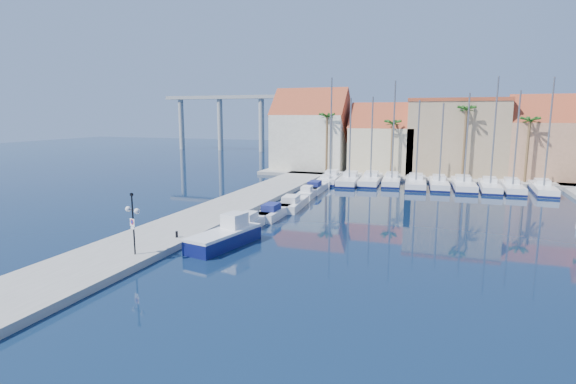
# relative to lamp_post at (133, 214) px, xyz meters

# --- Properties ---
(ground) EXTENTS (260.00, 260.00, 0.00)m
(ground) POSITION_rel_lamp_post_xyz_m (7.33, 2.55, -3.22)
(ground) COLOR black
(ground) RESTS_ON ground
(quay_west) EXTENTS (6.00, 77.00, 0.50)m
(quay_west) POSITION_rel_lamp_post_xyz_m (-1.67, 16.05, -2.97)
(quay_west) COLOR gray
(quay_west) RESTS_ON ground
(shore_north) EXTENTS (54.00, 16.00, 0.50)m
(shore_north) POSITION_rel_lamp_post_xyz_m (17.33, 50.55, -2.97)
(shore_north) COLOR gray
(shore_north) RESTS_ON ground
(lamp_post) EXTENTS (1.35, 0.73, 4.15)m
(lamp_post) POSITION_rel_lamp_post_xyz_m (0.00, 0.00, 0.00)
(lamp_post) COLOR black
(lamp_post) RESTS_ON quay_west
(bollard) EXTENTS (0.19, 0.19, 0.48)m
(bollard) POSITION_rel_lamp_post_xyz_m (0.27, 4.49, -2.48)
(bollard) COLOR black
(bollard) RESTS_ON quay_west
(fishing_boat) EXTENTS (3.42, 6.80, 2.27)m
(fishing_boat) POSITION_rel_lamp_post_xyz_m (4.00, 5.27, -2.47)
(fishing_boat) COLOR #0D134F
(fishing_boat) RESTS_ON ground
(motorboat_west_0) EXTENTS (1.91, 5.64, 1.40)m
(motorboat_west_0) POSITION_rel_lamp_post_xyz_m (3.40, 10.89, -2.71)
(motorboat_west_0) COLOR white
(motorboat_west_0) RESTS_ON ground
(motorboat_west_1) EXTENTS (1.90, 5.80, 1.40)m
(motorboat_west_1) POSITION_rel_lamp_post_xyz_m (3.88, 15.16, -2.71)
(motorboat_west_1) COLOR white
(motorboat_west_1) RESTS_ON ground
(motorboat_west_2) EXTENTS (2.62, 6.68, 1.40)m
(motorboat_west_2) POSITION_rel_lamp_post_xyz_m (4.23, 19.75, -2.71)
(motorboat_west_2) COLOR white
(motorboat_west_2) RESTS_ON ground
(motorboat_west_3) EXTENTS (1.99, 5.14, 1.40)m
(motorboat_west_3) POSITION_rel_lamp_post_xyz_m (3.91, 26.20, -2.71)
(motorboat_west_3) COLOR white
(motorboat_west_3) RESTS_ON ground
(motorboat_west_4) EXTENTS (2.19, 6.19, 1.40)m
(motorboat_west_4) POSITION_rel_lamp_post_xyz_m (3.68, 30.33, -2.71)
(motorboat_west_4) COLOR white
(motorboat_west_4) RESTS_ON ground
(motorboat_west_5) EXTENTS (2.15, 5.48, 1.40)m
(motorboat_west_5) POSITION_rel_lamp_post_xyz_m (3.51, 36.46, -2.71)
(motorboat_west_5) COLOR white
(motorboat_west_5) RESTS_ON ground
(sailboat_0) EXTENTS (3.21, 9.38, 14.62)m
(sailboat_0) POSITION_rel_lamp_post_xyz_m (3.52, 38.78, -2.59)
(sailboat_0) COLOR white
(sailboat_0) RESTS_ON ground
(sailboat_1) EXTENTS (3.30, 9.98, 11.80)m
(sailboat_1) POSITION_rel_lamp_post_xyz_m (6.40, 38.22, -2.65)
(sailboat_1) COLOR white
(sailboat_1) RESTS_ON ground
(sailboat_2) EXTENTS (3.11, 9.96, 11.99)m
(sailboat_2) POSITION_rel_lamp_post_xyz_m (9.22, 39.17, -2.64)
(sailboat_2) COLOR white
(sailboat_2) RESTS_ON ground
(sailboat_3) EXTENTS (2.97, 8.93, 14.06)m
(sailboat_3) POSITION_rel_lamp_post_xyz_m (12.07, 39.45, -2.59)
(sailboat_3) COLOR white
(sailboat_3) RESTS_ON ground
(sailboat_4) EXTENTS (3.25, 10.07, 11.46)m
(sailboat_4) POSITION_rel_lamp_post_xyz_m (15.35, 38.71, -2.65)
(sailboat_4) COLOR white
(sailboat_4) RESTS_ON ground
(sailboat_5) EXTENTS (2.90, 8.92, 11.05)m
(sailboat_5) POSITION_rel_lamp_post_xyz_m (18.32, 38.64, -2.64)
(sailboat_5) COLOR white
(sailboat_5) RESTS_ON ground
(sailboat_6) EXTENTS (3.23, 10.08, 12.31)m
(sailboat_6) POSITION_rel_lamp_post_xyz_m (21.37, 39.15, -2.64)
(sailboat_6) COLOR white
(sailboat_6) RESTS_ON ground
(sailboat_7) EXTENTS (2.37, 8.90, 14.24)m
(sailboat_7) POSITION_rel_lamp_post_xyz_m (24.52, 38.61, -2.59)
(sailboat_7) COLOR white
(sailboat_7) RESTS_ON ground
(sailboat_8) EXTENTS (2.45, 8.61, 12.53)m
(sailboat_8) POSITION_rel_lamp_post_xyz_m (27.10, 38.73, -2.61)
(sailboat_8) COLOR white
(sailboat_8) RESTS_ON ground
(sailboat_9) EXTENTS (2.58, 8.93, 14.04)m
(sailboat_9) POSITION_rel_lamp_post_xyz_m (30.61, 38.96, -2.59)
(sailboat_9) COLOR white
(sailboat_9) RESTS_ON ground
(building_0) EXTENTS (12.30, 9.00, 13.50)m
(building_0) POSITION_rel_lamp_post_xyz_m (-2.67, 49.55, 3.30)
(building_0) COLOR beige
(building_0) RESTS_ON shore_north
(building_1) EXTENTS (10.30, 8.00, 11.00)m
(building_1) POSITION_rel_lamp_post_xyz_m (9.33, 49.55, 2.07)
(building_1) COLOR beige
(building_1) RESTS_ON shore_north
(building_2) EXTENTS (14.20, 10.20, 11.50)m
(building_2) POSITION_rel_lamp_post_xyz_m (20.33, 50.55, 3.03)
(building_2) COLOR tan
(building_2) RESTS_ON shore_north
(building_3) EXTENTS (10.30, 8.00, 12.00)m
(building_3) POSITION_rel_lamp_post_xyz_m (32.33, 49.55, 2.64)
(building_3) COLOR tan
(building_3) RESTS_ON shore_north
(palm_0) EXTENTS (2.60, 2.60, 10.15)m
(palm_0) POSITION_rel_lamp_post_xyz_m (1.33, 44.55, 5.86)
(palm_0) COLOR brown
(palm_0) RESTS_ON shore_north
(palm_1) EXTENTS (2.60, 2.60, 9.15)m
(palm_1) POSITION_rel_lamp_post_xyz_m (11.33, 44.55, 4.91)
(palm_1) COLOR brown
(palm_1) RESTS_ON shore_north
(palm_2) EXTENTS (2.60, 2.60, 11.15)m
(palm_2) POSITION_rel_lamp_post_xyz_m (21.33, 44.55, 6.79)
(palm_2) COLOR brown
(palm_2) RESTS_ON shore_north
(palm_3) EXTENTS (2.60, 2.60, 9.65)m
(palm_3) POSITION_rel_lamp_post_xyz_m (29.33, 44.55, 5.38)
(palm_3) COLOR brown
(palm_3) RESTS_ON shore_north
(viaduct) EXTENTS (48.00, 2.20, 14.45)m
(viaduct) POSITION_rel_lamp_post_xyz_m (-31.74, 84.55, 7.02)
(viaduct) COLOR #9E9E99
(viaduct) RESTS_ON ground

